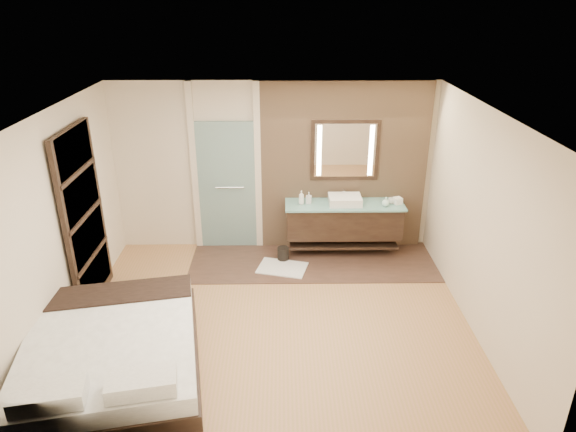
{
  "coord_description": "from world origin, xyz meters",
  "views": [
    {
      "loc": [
        0.12,
        -5.47,
        3.89
      ],
      "look_at": [
        0.2,
        0.6,
        1.23
      ],
      "focal_mm": 32.0,
      "sensor_mm": 36.0,
      "label": 1
    }
  ],
  "objects_px": {
    "mirror_unit": "(345,150)",
    "bed": "(113,362)",
    "vanity": "(344,220)",
    "waste_bin": "(283,254)"
  },
  "relations": [
    {
      "from": "mirror_unit",
      "to": "bed",
      "type": "xyz_separation_m",
      "value": [
        -2.75,
        -3.31,
        -1.3
      ]
    },
    {
      "from": "vanity",
      "to": "bed",
      "type": "distance_m",
      "value": 4.13
    },
    {
      "from": "mirror_unit",
      "to": "bed",
      "type": "height_order",
      "value": "mirror_unit"
    },
    {
      "from": "vanity",
      "to": "bed",
      "type": "height_order",
      "value": "vanity"
    },
    {
      "from": "vanity",
      "to": "bed",
      "type": "bearing_deg",
      "value": -131.78
    },
    {
      "from": "bed",
      "to": "mirror_unit",
      "type": "bearing_deg",
      "value": 39.62
    },
    {
      "from": "bed",
      "to": "waste_bin",
      "type": "relative_size",
      "value": 10.96
    },
    {
      "from": "vanity",
      "to": "waste_bin",
      "type": "height_order",
      "value": "vanity"
    },
    {
      "from": "bed",
      "to": "waste_bin",
      "type": "xyz_separation_m",
      "value": [
        1.79,
        2.82,
        -0.24
      ]
    },
    {
      "from": "vanity",
      "to": "mirror_unit",
      "type": "xyz_separation_m",
      "value": [
        0.0,
        0.24,
        1.07
      ]
    }
  ]
}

